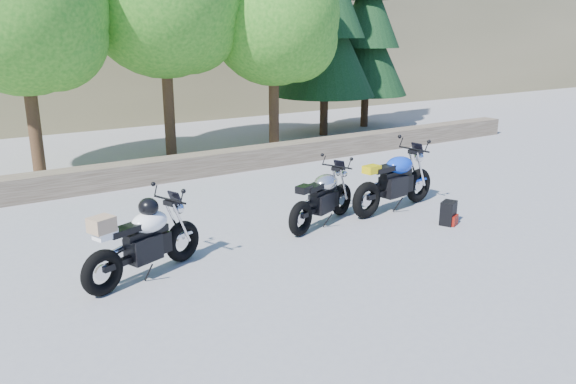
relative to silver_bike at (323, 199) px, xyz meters
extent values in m
plane|color=gray|center=(-1.01, -1.17, -0.46)|extent=(90.00, 90.00, 0.00)
cube|color=brown|center=(-1.01, 4.33, -0.21)|extent=(22.00, 0.55, 0.50)
cylinder|color=#382314|center=(-3.51, 6.03, 1.05)|extent=(0.28, 0.28, 3.02)
sphere|color=#1E6D18|center=(-3.51, 6.03, 3.32)|extent=(3.67, 3.67, 3.67)
sphere|color=#1E6D18|center=(-3.01, 5.73, 2.67)|extent=(2.38, 2.38, 2.38)
cylinder|color=#382314|center=(-0.21, 6.43, 1.22)|extent=(0.28, 0.28, 3.36)
sphere|color=#1E6D18|center=(0.29, 6.13, 3.02)|extent=(2.64, 2.64, 2.64)
cylinder|color=#382314|center=(2.59, 5.83, 0.99)|extent=(0.28, 0.28, 2.91)
sphere|color=#1E6D18|center=(2.59, 5.83, 3.18)|extent=(3.54, 3.54, 3.54)
sphere|color=#1E6D18|center=(3.09, 5.53, 2.55)|extent=(2.29, 2.29, 2.29)
cylinder|color=#382314|center=(5.19, 7.03, 0.62)|extent=(0.26, 0.26, 2.16)
cone|color=black|center=(5.19, 7.03, 2.42)|extent=(3.17, 3.17, 3.24)
cylinder|color=#382314|center=(7.39, 7.63, 0.50)|extent=(0.26, 0.26, 1.92)
cone|color=black|center=(7.39, 7.63, 2.10)|extent=(2.82, 2.82, 2.88)
cone|color=black|center=(7.39, 7.63, 3.50)|extent=(2.18, 2.18, 2.56)
torus|color=black|center=(0.60, 0.24, -0.17)|extent=(0.60, 0.35, 0.58)
torus|color=black|center=(-0.62, -0.25, -0.17)|extent=(0.60, 0.35, 0.58)
cylinder|color=silver|center=(0.60, 0.24, -0.17)|extent=(0.20, 0.11, 0.20)
cylinder|color=silver|center=(-0.62, -0.25, -0.17)|extent=(0.20, 0.11, 0.20)
cube|color=black|center=(-0.03, -0.01, -0.06)|extent=(0.51, 0.42, 0.33)
cube|color=black|center=(0.03, 0.01, 0.14)|extent=(0.65, 0.37, 0.09)
ellipsoid|color=#B9B9BE|center=(0.09, 0.04, 0.27)|extent=(0.62, 0.52, 0.28)
cube|color=black|center=(-0.28, -0.11, 0.27)|extent=(0.50, 0.36, 0.08)
cube|color=black|center=(-0.54, -0.22, 0.30)|extent=(0.31, 0.26, 0.12)
cylinder|color=black|center=(0.43, 0.17, 0.48)|extent=(0.25, 0.57, 0.03)
sphere|color=silver|center=(0.56, 0.23, 0.32)|extent=(0.16, 0.16, 0.16)
torus|color=black|center=(-2.65, -0.20, -0.16)|extent=(0.62, 0.36, 0.61)
torus|color=black|center=(-3.92, -0.69, -0.16)|extent=(0.62, 0.36, 0.61)
cylinder|color=silver|center=(-2.65, -0.20, -0.16)|extent=(0.21, 0.11, 0.21)
cylinder|color=silver|center=(-3.92, -0.69, -0.16)|extent=(0.21, 0.11, 0.21)
cube|color=black|center=(-3.30, -0.45, -0.05)|extent=(0.52, 0.43, 0.34)
cube|color=black|center=(-3.24, -0.43, 0.16)|extent=(0.67, 0.38, 0.09)
ellipsoid|color=white|center=(-3.18, -0.40, 0.29)|extent=(0.64, 0.54, 0.29)
cube|color=black|center=(-3.56, -0.55, 0.29)|extent=(0.52, 0.36, 0.09)
cube|color=white|center=(-3.83, -0.65, 0.33)|extent=(0.31, 0.27, 0.12)
cylinder|color=black|center=(-2.82, -0.27, 0.51)|extent=(0.25, 0.59, 0.03)
sphere|color=silver|center=(-2.68, -0.21, 0.35)|extent=(0.17, 0.17, 0.17)
ellipsoid|color=black|center=(-3.18, -0.40, 0.50)|extent=(0.35, 0.35, 0.25)
cube|color=#9B7B5A|center=(-3.86, -0.67, 0.46)|extent=(0.35, 0.33, 0.19)
torus|color=black|center=(2.36, 0.07, -0.13)|extent=(0.69, 0.26, 0.67)
torus|color=black|center=(0.86, -0.14, -0.13)|extent=(0.69, 0.26, 0.67)
cylinder|color=silver|center=(2.36, 0.07, -0.13)|extent=(0.23, 0.07, 0.23)
cylinder|color=silver|center=(0.86, -0.14, -0.13)|extent=(0.23, 0.07, 0.23)
cube|color=black|center=(1.59, -0.04, 0.00)|extent=(0.54, 0.38, 0.38)
cube|color=black|center=(1.66, -0.03, 0.23)|extent=(0.75, 0.27, 0.10)
ellipsoid|color=#0D38C7|center=(1.73, -0.02, 0.37)|extent=(0.65, 0.49, 0.32)
cube|color=black|center=(1.28, -0.08, 0.37)|extent=(0.55, 0.30, 0.09)
cube|color=#D6BB0B|center=(0.97, -0.13, 0.41)|extent=(0.32, 0.25, 0.14)
cylinder|color=black|center=(2.15, 0.04, 0.61)|extent=(0.13, 0.69, 0.03)
sphere|color=silver|center=(2.31, 0.06, 0.43)|extent=(0.19, 0.19, 0.19)
cube|color=black|center=(1.83, -1.17, -0.26)|extent=(0.36, 0.32, 0.41)
cube|color=maroon|center=(1.89, -1.29, -0.37)|extent=(0.23, 0.14, 0.17)
camera|label=1|loc=(-5.47, -7.40, 2.75)|focal=35.00mm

